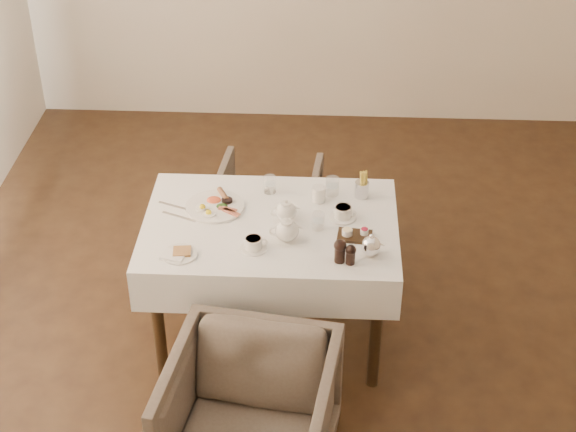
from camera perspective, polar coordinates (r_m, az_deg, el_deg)
The scene contains 20 objects.
table at distance 4.49m, azimuth -1.14°, elevation -1.66°, with size 1.28×0.88×0.75m.
armchair_near at distance 4.00m, azimuth -2.44°, elevation -13.02°, with size 0.72×0.74×0.67m, color #51453B.
armchair_far at distance 5.35m, azimuth -1.27°, elevation 0.37°, with size 0.60×0.62×0.56m, color #51453B.
breakfast_plate at distance 4.54m, azimuth -4.71°, elevation 0.69°, with size 0.30×0.30×0.04m.
side_plate at distance 4.23m, azimuth -7.10°, elevation -2.46°, with size 0.18×0.17×0.02m.
teapot_centre at distance 4.41m, azimuth -0.13°, elevation 0.40°, with size 0.15×0.12×0.12m, color white, non-canonical shape.
teapot_front at distance 4.26m, azimuth -0.08°, elevation -0.87°, with size 0.16×0.12×0.13m, color white, non-canonical shape.
creamer at distance 4.56m, azimuth 2.00°, elevation 1.44°, with size 0.07×0.07×0.08m, color white.
teacup_near at distance 4.23m, azimuth -2.25°, elevation -1.82°, with size 0.13×0.13×0.06m.
teacup_far at distance 4.45m, azimuth 3.58°, elevation 0.21°, with size 0.14×0.14×0.07m.
glass_left at distance 4.63m, azimuth -1.19°, elevation 2.06°, with size 0.07×0.07×0.09m, color silver.
glass_mid at distance 4.36m, azimuth 1.96°, elevation -0.31°, with size 0.06×0.06×0.09m, color silver.
glass_right at distance 4.62m, azimuth 2.88°, elevation 1.94°, with size 0.07×0.07×0.10m, color silver.
condiment_board at distance 4.32m, azimuth 4.31°, elevation -1.22°, with size 0.18×0.13×0.04m.
pepper_mill_left at distance 4.13m, azimuth 3.38°, elevation -2.25°, with size 0.06×0.06×0.12m, color black, non-canonical shape.
pepper_mill_right at distance 4.13m, azimuth 4.07°, elevation -2.49°, with size 0.05×0.05×0.10m, color black, non-canonical shape.
silver_pot at distance 4.18m, azimuth 5.39°, elevation -1.85°, with size 0.11×0.09×0.12m, color white, non-canonical shape.
fries_cup at distance 4.60m, azimuth 4.80°, elevation 1.99°, with size 0.07×0.07×0.15m.
cutlery_fork at distance 4.57m, azimuth -7.28°, elevation 0.62°, with size 0.02×0.20×0.00m, color silver.
cutlery_knife at distance 4.49m, azimuth -7.06°, elevation -0.04°, with size 0.02×0.20×0.00m, color silver.
Camera 1 is at (-0.01, -3.68, 3.29)m, focal length 55.00 mm.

